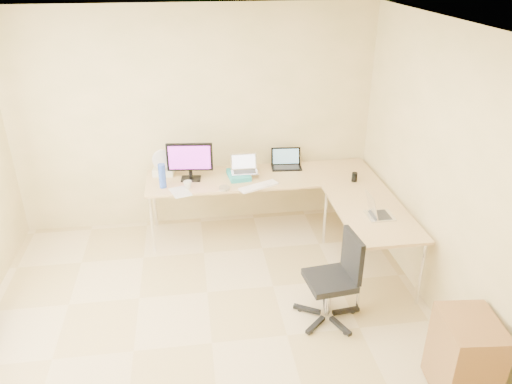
{
  "coord_description": "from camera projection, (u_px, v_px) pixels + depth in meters",
  "views": [
    {
      "loc": [
        -0.09,
        -3.29,
        3.1
      ],
      "look_at": [
        0.55,
        1.1,
        0.9
      ],
      "focal_mm": 34.53,
      "sensor_mm": 36.0,
      "label": 1
    }
  ],
  "objects": [
    {
      "name": "keyboard",
      "position": [
        259.0,
        186.0,
        5.44
      ],
      "size": [
        0.47,
        0.31,
        0.02
      ],
      "primitive_type": "cube",
      "rotation": [
        0.0,
        0.0,
        0.43
      ],
      "color": "white",
      "rests_on": "desk_main"
    },
    {
      "name": "office_chair",
      "position": [
        330.0,
        273.0,
        4.39
      ],
      "size": [
        0.58,
        0.58,
        0.88
      ],
      "primitive_type": "cube",
      "rotation": [
        0.0,
        0.0,
        0.11
      ],
      "color": "black",
      "rests_on": "ground"
    },
    {
      "name": "cd_stack",
      "position": [
        224.0,
        188.0,
        5.39
      ],
      "size": [
        0.13,
        0.13,
        0.03
      ],
      "primitive_type": "cylinder",
      "rotation": [
        0.0,
        0.0,
        -0.09
      ],
      "color": "silver",
      "rests_on": "desk_main"
    },
    {
      "name": "black_cup",
      "position": [
        354.0,
        177.0,
        5.56
      ],
      "size": [
        0.07,
        0.07,
        0.11
      ],
      "primitive_type": "cylinder",
      "rotation": [
        0.0,
        0.0,
        -0.13
      ],
      "color": "black",
      "rests_on": "desk_main"
    },
    {
      "name": "laptop_return",
      "position": [
        381.0,
        207.0,
        4.81
      ],
      "size": [
        0.31,
        0.24,
        0.2
      ],
      "primitive_type": "cube",
      "rotation": [
        0.0,
        0.0,
        1.58
      ],
      "color": "silver",
      "rests_on": "desk_return"
    },
    {
      "name": "cabinet",
      "position": [
        464.0,
        357.0,
        3.67
      ],
      "size": [
        0.44,
        0.53,
        0.68
      ],
      "primitive_type": "cube",
      "rotation": [
        0.0,
        0.0,
        -0.1
      ],
      "color": "brown",
      "rests_on": "ground"
    },
    {
      "name": "wall_back",
      "position": [
        195.0,
        121.0,
        5.73
      ],
      "size": [
        4.5,
        0.0,
        4.5
      ],
      "primitive_type": "plane",
      "rotation": [
        1.57,
        0.0,
        0.0
      ],
      "color": "beige",
      "rests_on": "ground"
    },
    {
      "name": "floor",
      "position": [
        212.0,
        343.0,
        4.31
      ],
      "size": [
        4.5,
        4.5,
        0.0
      ],
      "primitive_type": "plane",
      "color": "#CEB584",
      "rests_on": "ground"
    },
    {
      "name": "ceiling",
      "position": [
        196.0,
        35.0,
        3.15
      ],
      "size": [
        4.5,
        4.5,
        0.0
      ],
      "primitive_type": "plane",
      "rotation": [
        3.14,
        0.0,
        0.0
      ],
      "color": "white",
      "rests_on": "ground"
    },
    {
      "name": "wall_right",
      "position": [
        464.0,
        195.0,
        4.0
      ],
      "size": [
        0.0,
        4.5,
        4.5
      ],
      "primitive_type": "plane",
      "rotation": [
        1.57,
        0.0,
        -1.57
      ],
      "color": "beige",
      "rests_on": "ground"
    },
    {
      "name": "laptop_black",
      "position": [
        287.0,
        159.0,
        5.88
      ],
      "size": [
        0.38,
        0.29,
        0.22
      ],
      "primitive_type": "cube",
      "rotation": [
        0.0,
        0.0,
        -0.08
      ],
      "color": "black",
      "rests_on": "desk_main"
    },
    {
      "name": "desk_return",
      "position": [
        369.0,
        242.0,
        5.12
      ],
      "size": [
        0.7,
        1.3,
        0.73
      ],
      "primitive_type": "cube",
      "color": "tan",
      "rests_on": "ground"
    },
    {
      "name": "mug",
      "position": [
        188.0,
        185.0,
        5.4
      ],
      "size": [
        0.12,
        0.12,
        0.09
      ],
      "primitive_type": "imported",
      "rotation": [
        0.0,
        0.0,
        0.31
      ],
      "color": "silver",
      "rests_on": "desk_main"
    },
    {
      "name": "book_stack",
      "position": [
        239.0,
        175.0,
        5.68
      ],
      "size": [
        0.27,
        0.34,
        0.05
      ],
      "primitive_type": "cube",
      "rotation": [
        0.0,
        0.0,
        0.1
      ],
      "color": "teal",
      "rests_on": "desk_main"
    },
    {
      "name": "desk_fan",
      "position": [
        163.0,
        163.0,
        5.68
      ],
      "size": [
        0.26,
        0.26,
        0.29
      ],
      "primitive_type": "cylinder",
      "rotation": [
        0.0,
        0.0,
        0.16
      ],
      "color": "white",
      "rests_on": "desk_main"
    },
    {
      "name": "laptop_center",
      "position": [
        244.0,
        164.0,
        5.63
      ],
      "size": [
        0.31,
        0.23,
        0.2
      ],
      "primitive_type": "cube",
      "rotation": [
        0.0,
        0.0,
        -0.0
      ],
      "color": "silver",
      "rests_on": "desk_main"
    },
    {
      "name": "desk_main",
      "position": [
        261.0,
        204.0,
        5.88
      ],
      "size": [
        2.65,
        0.7,
        0.73
      ],
      "primitive_type": "cube",
      "color": "tan",
      "rests_on": "ground"
    },
    {
      "name": "white_box",
      "position": [
        164.0,
        171.0,
        5.73
      ],
      "size": [
        0.26,
        0.2,
        0.09
      ],
      "primitive_type": "cube",
      "rotation": [
        0.0,
        0.0,
        -0.15
      ],
      "color": "white",
      "rests_on": "desk_main"
    },
    {
      "name": "papers",
      "position": [
        180.0,
        192.0,
        5.33
      ],
      "size": [
        0.26,
        0.32,
        0.01
      ],
      "primitive_type": "cube",
      "rotation": [
        0.0,
        0.0,
        0.31
      ],
      "color": "beige",
      "rests_on": "desk_main"
    },
    {
      "name": "water_bottle",
      "position": [
        162.0,
        176.0,
        5.38
      ],
      "size": [
        0.09,
        0.09,
        0.28
      ],
      "primitive_type": "cylinder",
      "rotation": [
        0.0,
        0.0,
        0.14
      ],
      "color": "#294AAF",
      "rests_on": "desk_main"
    },
    {
      "name": "monitor",
      "position": [
        190.0,
        162.0,
        5.53
      ],
      "size": [
        0.53,
        0.22,
        0.44
      ],
      "primitive_type": "cube",
      "rotation": [
        0.0,
        0.0,
        -0.11
      ],
      "color": "black",
      "rests_on": "desk_main"
    },
    {
      "name": "mouse",
      "position": [
        266.0,
        185.0,
        5.45
      ],
      "size": [
        0.1,
        0.08,
        0.03
      ],
      "primitive_type": "ellipsoid",
      "rotation": [
        0.0,
        0.0,
        -0.34
      ],
      "color": "silver",
      "rests_on": "desk_main"
    }
  ]
}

